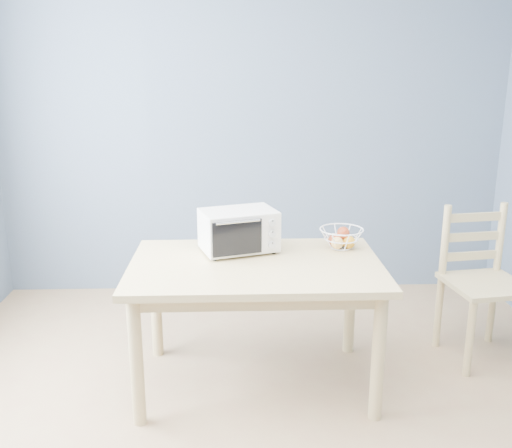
{
  "coord_description": "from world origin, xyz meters",
  "views": [
    {
      "loc": [
        -0.13,
        -2.26,
        1.81
      ],
      "look_at": [
        -0.02,
        0.89,
        0.93
      ],
      "focal_mm": 40.0,
      "sensor_mm": 36.0,
      "label": 1
    }
  ],
  "objects_px": {
    "toaster_oven": "(236,230)",
    "fruit_basket": "(341,238)",
    "dining_chair": "(481,285)",
    "dining_table": "(256,280)"
  },
  "relations": [
    {
      "from": "dining_table",
      "to": "toaster_oven",
      "type": "distance_m",
      "value": 0.33
    },
    {
      "from": "dining_table",
      "to": "fruit_basket",
      "type": "relative_size",
      "value": 4.61
    },
    {
      "from": "toaster_oven",
      "to": "fruit_basket",
      "type": "relative_size",
      "value": 1.62
    },
    {
      "from": "toaster_oven",
      "to": "dining_chair",
      "type": "distance_m",
      "value": 1.59
    },
    {
      "from": "dining_table",
      "to": "toaster_oven",
      "type": "height_order",
      "value": "toaster_oven"
    },
    {
      "from": "fruit_basket",
      "to": "dining_chair",
      "type": "height_order",
      "value": "dining_chair"
    },
    {
      "from": "fruit_basket",
      "to": "toaster_oven",
      "type": "bearing_deg",
      "value": -176.19
    },
    {
      "from": "toaster_oven",
      "to": "fruit_basket",
      "type": "height_order",
      "value": "toaster_oven"
    },
    {
      "from": "dining_chair",
      "to": "dining_table",
      "type": "bearing_deg",
      "value": -176.39
    },
    {
      "from": "toaster_oven",
      "to": "fruit_basket",
      "type": "bearing_deg",
      "value": -14.22
    }
  ]
}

